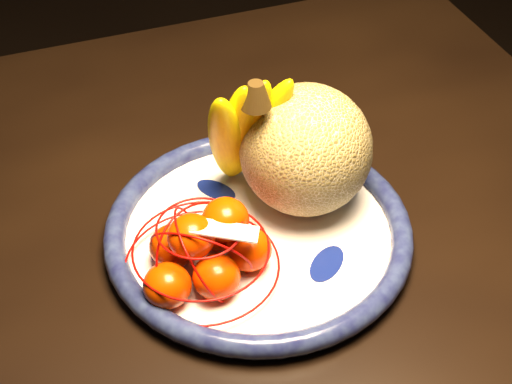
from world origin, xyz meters
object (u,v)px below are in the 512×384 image
object	(u,v)px
dining_table	(90,270)
fruit_bowl	(258,232)
cantaloupe	(306,150)
banana_bunch	(242,127)
mandarin_bag	(205,250)

from	to	relation	value
dining_table	fruit_bowl	world-z (taller)	fruit_bowl
cantaloupe	banana_bunch	distance (m)	0.08
mandarin_bag	dining_table	bearing A→B (deg)	136.34
banana_bunch	mandarin_bag	xyz separation A→B (m)	(-0.07, -0.12, -0.07)
mandarin_bag	fruit_bowl	bearing A→B (deg)	29.65
dining_table	cantaloupe	size ratio (longest dim) A/B	9.39
dining_table	fruit_bowl	size ratio (longest dim) A/B	4.05
cantaloupe	fruit_bowl	bearing A→B (deg)	-149.96
mandarin_bag	cantaloupe	bearing A→B (deg)	29.84
fruit_bowl	banana_bunch	size ratio (longest dim) A/B	1.81
fruit_bowl	mandarin_bag	size ratio (longest dim) A/B	1.86
fruit_bowl	dining_table	bearing A→B (deg)	158.29
fruit_bowl	cantaloupe	size ratio (longest dim) A/B	2.32
dining_table	fruit_bowl	xyz separation A→B (m)	(0.20, -0.08, 0.09)
cantaloupe	mandarin_bag	size ratio (longest dim) A/B	0.81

